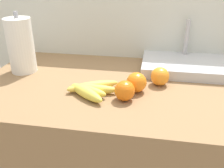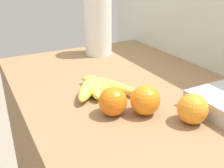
{
  "view_description": "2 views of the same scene",
  "coord_description": "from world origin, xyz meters",
  "px_view_note": "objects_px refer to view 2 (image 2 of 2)",
  "views": [
    {
      "loc": [
        -0.03,
        -0.98,
        1.33
      ],
      "look_at": [
        -0.18,
        -0.09,
        0.91
      ],
      "focal_mm": 39.44,
      "sensor_mm": 36.0,
      "label": 1
    },
    {
      "loc": [
        0.44,
        -0.44,
        1.24
      ],
      "look_at": [
        -0.2,
        -0.1,
        0.92
      ],
      "focal_mm": 42.09,
      "sensor_mm": 36.0,
      "label": 2
    }
  ],
  "objects_px": {
    "banana_bunch": "(98,87)",
    "paper_towel_roll": "(98,26)",
    "orange_right": "(113,102)",
    "orange_far_right": "(145,100)",
    "orange_center": "(193,109)"
  },
  "relations": [
    {
      "from": "banana_bunch",
      "to": "orange_far_right",
      "type": "bearing_deg",
      "value": 17.05
    },
    {
      "from": "orange_center",
      "to": "orange_right",
      "type": "relative_size",
      "value": 1.01
    },
    {
      "from": "orange_center",
      "to": "orange_right",
      "type": "height_order",
      "value": "same"
    },
    {
      "from": "banana_bunch",
      "to": "orange_right",
      "type": "distance_m",
      "value": 0.15
    },
    {
      "from": "banana_bunch",
      "to": "paper_towel_roll",
      "type": "height_order",
      "value": "paper_towel_roll"
    },
    {
      "from": "orange_far_right",
      "to": "orange_center",
      "type": "bearing_deg",
      "value": 40.69
    },
    {
      "from": "orange_center",
      "to": "paper_towel_roll",
      "type": "xyz_separation_m",
      "value": [
        -0.66,
        0.05,
        0.09
      ]
    },
    {
      "from": "paper_towel_roll",
      "to": "orange_far_right",
      "type": "bearing_deg",
      "value": -12.89
    },
    {
      "from": "banana_bunch",
      "to": "orange_right",
      "type": "relative_size",
      "value": 2.69
    },
    {
      "from": "orange_right",
      "to": "paper_towel_roll",
      "type": "relative_size",
      "value": 0.28
    },
    {
      "from": "orange_right",
      "to": "paper_towel_roll",
      "type": "bearing_deg",
      "value": 158.32
    },
    {
      "from": "banana_bunch",
      "to": "orange_right",
      "type": "xyz_separation_m",
      "value": [
        0.14,
        -0.02,
        0.02
      ]
    },
    {
      "from": "orange_center",
      "to": "orange_right",
      "type": "bearing_deg",
      "value": -129.58
    },
    {
      "from": "orange_right",
      "to": "paper_towel_roll",
      "type": "height_order",
      "value": "paper_towel_roll"
    },
    {
      "from": "orange_center",
      "to": "orange_far_right",
      "type": "distance_m",
      "value": 0.13
    }
  ]
}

